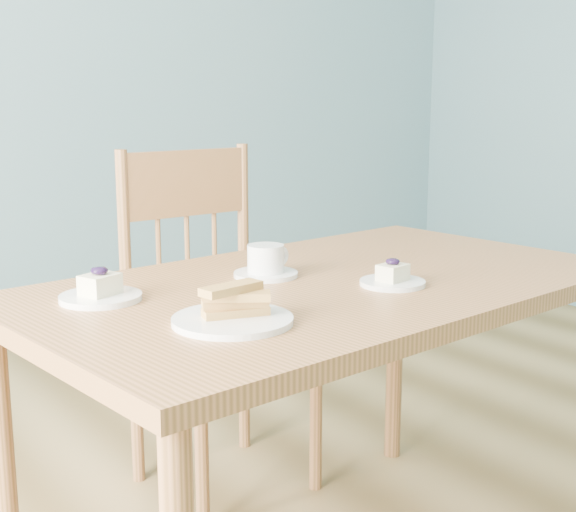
{
  "coord_description": "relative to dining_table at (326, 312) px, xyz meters",
  "views": [
    {
      "loc": [
        -1.22,
        -1.18,
        1.14
      ],
      "look_at": [
        -0.22,
        0.24,
        0.79
      ],
      "focal_mm": 50.0,
      "sensor_mm": 36.0,
      "label": 1
    }
  ],
  "objects": [
    {
      "name": "cheesecake_plate_far",
      "position": [
        -0.48,
        0.12,
        0.09
      ],
      "size": [
        0.16,
        0.16,
        0.07
      ],
      "rotation": [
        0.0,
        0.0,
        0.36
      ],
      "color": "white",
      "rests_on": "dining_table"
    },
    {
      "name": "coffee_cup",
      "position": [
        -0.09,
        0.11,
        0.1
      ],
      "size": [
        0.15,
        0.15,
        0.07
      ],
      "rotation": [
        0.0,
        0.0,
        0.06
      ],
      "color": "white",
      "rests_on": "dining_table"
    },
    {
      "name": "biscotti_plate",
      "position": [
        -0.35,
        -0.17,
        0.09
      ],
      "size": [
        0.22,
        0.22,
        0.07
      ],
      "rotation": [
        0.0,
        0.0,
        -0.2
      ],
      "color": "white",
      "rests_on": "dining_table"
    },
    {
      "name": "cheesecake_plate_near",
      "position": [
        0.08,
        -0.12,
        0.09
      ],
      "size": [
        0.14,
        0.14,
        0.06
      ],
      "rotation": [
        0.0,
        0.0,
        0.19
      ],
      "color": "white",
      "rests_on": "dining_table"
    },
    {
      "name": "dining_table",
      "position": [
        0.0,
        0.0,
        0.0
      ],
      "size": [
        1.44,
        0.92,
        0.73
      ],
      "rotation": [
        0.0,
        0.0,
        0.11
      ],
      "color": "#A5693E",
      "rests_on": "ground"
    },
    {
      "name": "dining_chair",
      "position": [
        0.05,
        0.58,
        -0.16
      ],
      "size": [
        0.47,
        0.45,
        0.99
      ],
      "rotation": [
        0.0,
        0.0,
        0.04
      ],
      "color": "#A5693E",
      "rests_on": "ground"
    }
  ]
}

